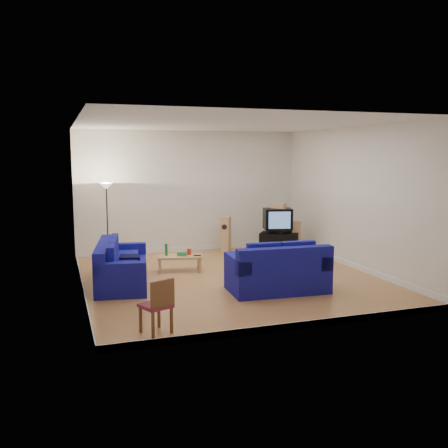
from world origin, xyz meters
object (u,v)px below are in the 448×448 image
object	(u,v)px
sofa_loveseat	(278,274)
coffee_table	(180,258)
sofa_three_seat	(119,269)
television	(278,219)
tv_stand	(279,244)

from	to	relation	value
sofa_loveseat	coffee_table	distance (m)	2.62
sofa_three_seat	television	world-z (taller)	television
sofa_three_seat	television	xyz separation A→B (m)	(4.22, 1.67, 0.63)
television	coffee_table	bearing A→B (deg)	-147.96
tv_stand	sofa_three_seat	bearing A→B (deg)	-123.56
coffee_table	tv_stand	distance (m)	3.02
television	sofa_loveseat	bearing A→B (deg)	-100.85
sofa_three_seat	tv_stand	bearing A→B (deg)	120.94
sofa_three_seat	sofa_loveseat	world-z (taller)	sofa_loveseat
sofa_three_seat	sofa_loveseat	size ratio (longest dim) A/B	1.23
sofa_three_seat	sofa_loveseat	distance (m)	3.16
sofa_loveseat	tv_stand	xyz separation A→B (m)	(1.49, 3.17, -0.06)
coffee_table	television	size ratio (longest dim) A/B	1.33
sofa_three_seat	television	distance (m)	4.58
sofa_three_seat	television	bearing A→B (deg)	121.11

